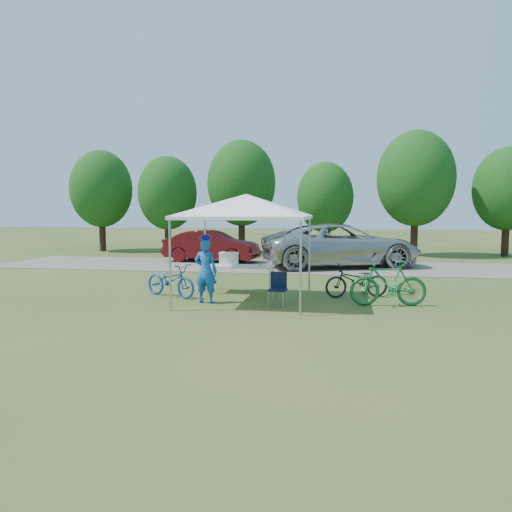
{
  "coord_description": "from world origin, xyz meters",
  "views": [
    {
      "loc": [
        2.37,
        -12.39,
        2.33
      ],
      "look_at": [
        -0.1,
        2.0,
        0.98
      ],
      "focal_mm": 35.0,
      "sensor_mm": 36.0,
      "label": 1
    }
  ],
  "objects": [
    {
      "name": "ground",
      "position": [
        0.0,
        0.0,
        0.0
      ],
      "size": [
        100.0,
        100.0,
        0.0
      ],
      "primitive_type": "plane",
      "color": "#2D5119",
      "rests_on": "ground"
    },
    {
      "name": "gravel_strip",
      "position": [
        0.0,
        8.0,
        0.01
      ],
      "size": [
        24.0,
        5.0,
        0.02
      ],
      "primitive_type": "cube",
      "color": "gray",
      "rests_on": "ground"
    },
    {
      "name": "canopy",
      "position": [
        0.0,
        0.0,
        2.65
      ],
      "size": [
        4.53,
        4.53,
        3.0
      ],
      "color": "#A5A5AA",
      "rests_on": "ground"
    },
    {
      "name": "treeline",
      "position": [
        -0.29,
        14.05,
        3.53
      ],
      "size": [
        24.89,
        4.28,
        6.3
      ],
      "color": "#382314",
      "rests_on": "ground"
    },
    {
      "name": "folding_table",
      "position": [
        -0.42,
        1.28,
        0.73
      ],
      "size": [
        1.87,
        0.78,
        0.77
      ],
      "color": "white",
      "rests_on": "ground"
    },
    {
      "name": "folding_chair",
      "position": [
        0.86,
        -0.36,
        0.47
      ],
      "size": [
        0.47,
        0.48,
        0.81
      ],
      "rotation": [
        0.0,
        0.0,
        -0.14
      ],
      "color": "black",
      "rests_on": "ground"
    },
    {
      "name": "cooler",
      "position": [
        -0.75,
        1.28,
        0.96
      ],
      "size": [
        0.51,
        0.35,
        0.37
      ],
      "color": "white",
      "rests_on": "folding_table"
    },
    {
      "name": "ice_cream_cup",
      "position": [
        0.17,
        1.23,
        0.8
      ],
      "size": [
        0.08,
        0.08,
        0.06
      ],
      "primitive_type": "cylinder",
      "color": "gold",
      "rests_on": "folding_table"
    },
    {
      "name": "cyclist",
      "position": [
        -0.96,
        -0.41,
        0.81
      ],
      "size": [
        0.63,
        0.45,
        1.61
      ],
      "primitive_type": "imported",
      "rotation": [
        0.0,
        0.0,
        3.03
      ],
      "color": "blue",
      "rests_on": "ground"
    },
    {
      "name": "bike_blue",
      "position": [
        -2.13,
        0.29,
        0.45
      ],
      "size": [
        1.79,
        1.27,
        0.89
      ],
      "primitive_type": "imported",
      "rotation": [
        0.0,
        0.0,
        1.12
      ],
      "color": "#123FA2",
      "rests_on": "ground"
    },
    {
      "name": "bike_green",
      "position": [
        3.51,
        -0.05,
        0.56
      ],
      "size": [
        1.9,
        0.76,
        1.11
      ],
      "primitive_type": "imported",
      "rotation": [
        0.0,
        0.0,
        -1.44
      ],
      "color": "#16642E",
      "rests_on": "ground"
    },
    {
      "name": "bike_dark",
      "position": [
        2.8,
        1.01,
        0.45
      ],
      "size": [
        1.82,
        1.12,
        0.91
      ],
      "primitive_type": "imported",
      "rotation": [
        0.0,
        0.0,
        -1.25
      ],
      "color": "black",
      "rests_on": "ground"
    },
    {
      "name": "minivan",
      "position": [
        2.36,
        8.1,
        0.9
      ],
      "size": [
        6.97,
        4.84,
        1.77
      ],
      "primitive_type": "imported",
      "rotation": [
        0.0,
        0.0,
        1.9
      ],
      "color": "#BABBB6",
      "rests_on": "gravel_strip"
    },
    {
      "name": "sedan",
      "position": [
        -3.35,
        9.16,
        0.72
      ],
      "size": [
        4.39,
        1.98,
        1.4
      ],
      "primitive_type": "imported",
      "rotation": [
        0.0,
        0.0,
        1.45
      ],
      "color": "#560E11",
      "rests_on": "gravel_strip"
    }
  ]
}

